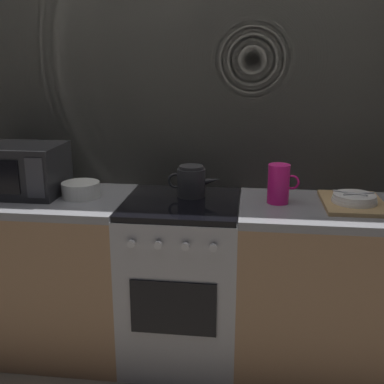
{
  "coord_description": "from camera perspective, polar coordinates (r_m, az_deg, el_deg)",
  "views": [
    {
      "loc": [
        0.34,
        -2.3,
        1.6
      ],
      "look_at": [
        0.05,
        0.0,
        0.95
      ],
      "focal_mm": 43.88,
      "sensor_mm": 36.0,
      "label": 1
    }
  ],
  "objects": [
    {
      "name": "ground_plane",
      "position": [
        2.82,
        -1.15,
        -18.86
      ],
      "size": [
        8.0,
        8.0,
        0.0
      ],
      "primitive_type": "plane",
      "color": "#6B6054"
    },
    {
      "name": "back_wall",
      "position": [
        2.67,
        -0.3,
        7.08
      ],
      "size": [
        3.6,
        0.05,
        2.4
      ],
      "color": "#B2AD9E",
      "rests_on": "ground_plane"
    },
    {
      "name": "counter_left",
      "position": [
        2.85,
        -19.63,
        -9.06
      ],
      "size": [
        1.2,
        0.6,
        0.9
      ],
      "color": "#997251",
      "rests_on": "ground_plane"
    },
    {
      "name": "stove_unit",
      "position": [
        2.59,
        -1.21,
        -10.67
      ],
      "size": [
        0.6,
        0.63,
        0.9
      ],
      "color": "#9E9EA3",
      "rests_on": "ground_plane"
    },
    {
      "name": "counter_right",
      "position": [
        2.63,
        18.98,
        -11.17
      ],
      "size": [
        1.2,
        0.6,
        0.9
      ],
      "color": "#997251",
      "rests_on": "ground_plane"
    },
    {
      "name": "microwave",
      "position": [
        2.69,
        -20.23,
        2.57
      ],
      "size": [
        0.46,
        0.35,
        0.27
      ],
      "color": "black",
      "rests_on": "counter_left"
    },
    {
      "name": "kettle",
      "position": [
        2.49,
        -0.06,
        1.3
      ],
      "size": [
        0.28,
        0.15,
        0.17
      ],
      "color": "#262628",
      "rests_on": "stove_unit"
    },
    {
      "name": "mixing_bowl",
      "position": [
        2.56,
        -13.36,
        0.29
      ],
      "size": [
        0.2,
        0.2,
        0.08
      ],
      "primitive_type": "cylinder",
      "color": "silver",
      "rests_on": "counter_left"
    },
    {
      "name": "pitcher",
      "position": [
        2.41,
        10.52,
        1.0
      ],
      "size": [
        0.16,
        0.11,
        0.2
      ],
      "color": "#E5197A",
      "rests_on": "counter_right"
    },
    {
      "name": "dish_pile",
      "position": [
        2.48,
        19.05,
        -1.04
      ],
      "size": [
        0.3,
        0.4,
        0.07
      ],
      "color": "tan",
      "rests_on": "counter_right"
    }
  ]
}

